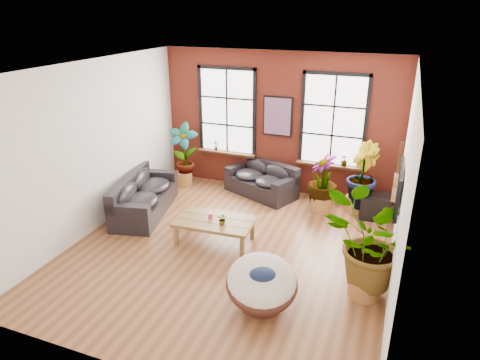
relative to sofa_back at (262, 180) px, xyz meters
The scene contains 19 objects.
room 3.00m from the sofa_back, 84.98° to the right, with size 6.04×6.54×3.54m.
sofa_back is the anchor object (origin of this frame).
sofa_left 3.01m from the sofa_back, 138.36° to the right, with size 1.40×2.36×0.87m.
coffee_table 2.64m from the sofa_back, 93.12° to the right, with size 1.60×0.98×0.60m.
papasan_chair 4.43m from the sofa_back, 72.02° to the right, with size 1.49×1.49×0.85m.
poster 1.64m from the sofa_back, 58.38° to the left, with size 0.74×0.06×0.98m.
tv_wall_unit 4.03m from the sofa_back, 34.87° to the right, with size 0.13×1.86×1.20m.
media_box 2.79m from the sofa_back, ahead, with size 0.71×0.62×0.54m.
pot_back_left 2.19m from the sofa_back, behind, with size 0.59×0.59×0.35m.
pot_back_right 2.38m from the sofa_back, ahead, with size 0.57×0.57×0.37m.
pot_right_wall 4.41m from the sofa_back, 49.47° to the right, with size 0.62×0.62×0.39m.
pot_mid 1.66m from the sofa_back, 15.72° to the right, with size 0.64×0.64×0.37m.
floor_plant_back_left 2.21m from the sofa_back, behind, with size 0.80×0.54×1.52m, color #195E1D.
floor_plant_back_right 2.46m from the sofa_back, ahead, with size 0.83×0.67×1.50m, color #195E1D.
floor_plant_right_wall 4.42m from the sofa_back, 49.32° to the right, with size 1.41×1.22×1.57m, color #195E1D.
floor_plant_mid 1.67m from the sofa_back, 14.58° to the right, with size 0.69×0.69×1.23m, color #195E1D.
table_plant 2.76m from the sofa_back, 88.26° to the right, with size 0.21×0.18×0.23m, color #195E1D.
sill_plant_left 1.60m from the sofa_back, 166.97° to the left, with size 0.14×0.10×0.27m, color #195E1D.
sill_plant_right 2.07m from the sofa_back, ahead, with size 0.15×0.15×0.27m, color #195E1D.
Camera 1 is at (2.80, -6.74, 4.46)m, focal length 32.00 mm.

